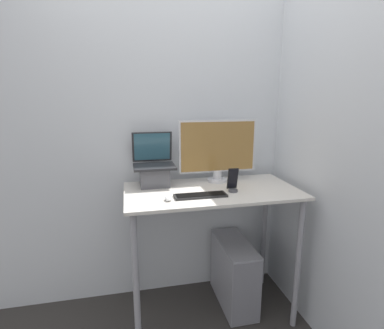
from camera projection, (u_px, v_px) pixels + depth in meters
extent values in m
cube|color=silver|center=(199.00, 132.00, 2.32)|extent=(6.00, 0.05, 2.60)
cube|color=silver|center=(333.00, 142.00, 1.80)|extent=(0.05, 6.00, 2.60)
cube|color=beige|center=(212.00, 191.00, 2.03)|extent=(1.17, 0.61, 0.02)
cylinder|color=gray|center=(136.00, 286.00, 1.78)|extent=(0.04, 0.04, 0.93)
cylinder|color=gray|center=(298.00, 265.00, 2.00)|extent=(0.04, 0.04, 0.93)
cylinder|color=gray|center=(134.00, 246.00, 2.26)|extent=(0.04, 0.04, 0.93)
cylinder|color=gray|center=(264.00, 232.00, 2.49)|extent=(0.04, 0.04, 0.93)
cube|color=#4C4C51|center=(155.00, 177.00, 2.09)|extent=(0.20, 0.16, 0.13)
cube|color=#262628|center=(154.00, 167.00, 2.07)|extent=(0.29, 0.22, 0.02)
cube|color=#262628|center=(152.00, 147.00, 2.17)|extent=(0.29, 0.05, 0.22)
cube|color=#336072|center=(152.00, 147.00, 2.17)|extent=(0.26, 0.04, 0.20)
cylinder|color=silver|center=(217.00, 180.00, 2.22)|extent=(0.15, 0.15, 0.02)
cylinder|color=silver|center=(217.00, 174.00, 2.21)|extent=(0.06, 0.06, 0.06)
cube|color=silver|center=(218.00, 146.00, 2.16)|extent=(0.57, 0.01, 0.38)
cube|color=olive|center=(218.00, 147.00, 2.16)|extent=(0.54, 0.01, 0.35)
cube|color=black|center=(200.00, 196.00, 1.88)|extent=(0.33, 0.10, 0.01)
cube|color=black|center=(200.00, 194.00, 1.87)|extent=(0.31, 0.09, 0.00)
ellipsoid|color=white|center=(168.00, 198.00, 1.80)|extent=(0.04, 0.07, 0.03)
cylinder|color=#4C4C51|center=(233.00, 191.00, 1.97)|extent=(0.06, 0.06, 0.02)
cube|color=black|center=(233.00, 178.00, 1.97)|extent=(0.07, 0.04, 0.14)
cube|color=black|center=(233.00, 179.00, 1.97)|extent=(0.06, 0.03, 0.13)
cube|color=gray|center=(234.00, 273.00, 2.29)|extent=(0.22, 0.52, 0.50)
cube|color=slate|center=(247.00, 294.00, 2.04)|extent=(0.21, 0.01, 0.48)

